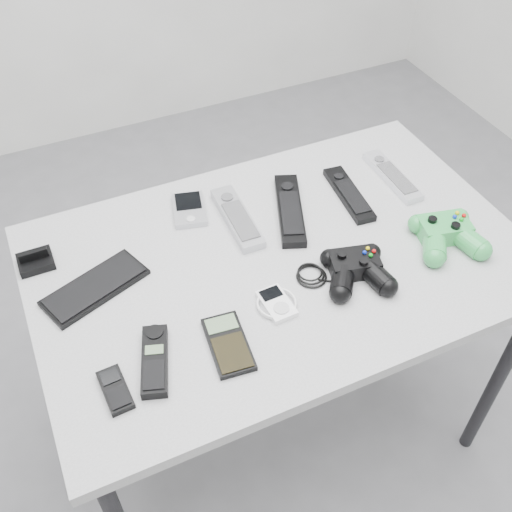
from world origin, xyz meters
name	(u,v)px	position (x,y,z in m)	size (l,w,h in m)	color
floor	(264,405)	(0.00, 0.00, 0.00)	(3.50, 3.50, 0.00)	slate
desk	(280,275)	(0.00, -0.07, 0.68)	(1.11, 0.71, 0.74)	gray
pda_keyboard	(95,287)	(-0.40, 0.01, 0.75)	(0.22, 0.10, 0.01)	black
dock_bracket	(35,258)	(-0.50, 0.14, 0.76)	(0.08, 0.07, 0.04)	black
pda	(189,209)	(-0.13, 0.16, 0.75)	(0.08, 0.12, 0.02)	#ABACB2
remote_silver_a	(237,217)	(-0.04, 0.08, 0.76)	(0.06, 0.22, 0.02)	#ABACB2
remote_black_a	(290,209)	(0.09, 0.06, 0.76)	(0.06, 0.25, 0.03)	black
remote_black_b	(349,194)	(0.25, 0.05, 0.75)	(0.05, 0.21, 0.02)	black
remote_silver_b	(392,176)	(0.39, 0.07, 0.76)	(0.05, 0.21, 0.02)	silver
mobile_phone	(115,390)	(-0.43, -0.26, 0.75)	(0.04, 0.10, 0.02)	black
cordless_handset	(155,360)	(-0.34, -0.23, 0.76)	(0.05, 0.16, 0.02)	black
calculator	(228,344)	(-0.20, -0.25, 0.75)	(0.07, 0.15, 0.01)	black
mp3_player	(277,303)	(-0.07, -0.19, 0.75)	(0.09, 0.09, 0.02)	white
controller_black	(356,268)	(0.13, -0.19, 0.77)	(0.25, 0.16, 0.05)	black
controller_green	(447,232)	(0.37, -0.18, 0.77)	(0.16, 0.17, 0.05)	green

